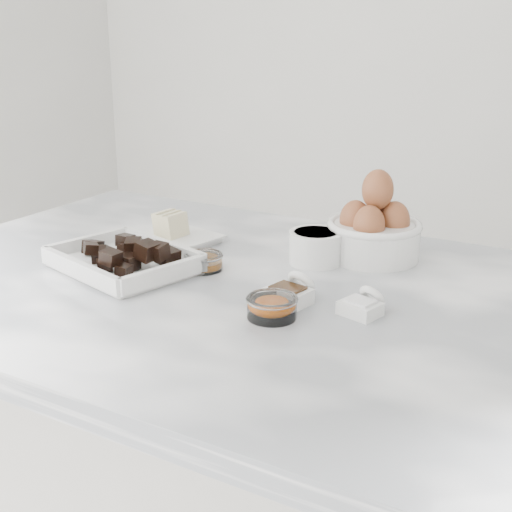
{
  "coord_description": "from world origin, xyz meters",
  "views": [
    {
      "loc": [
        0.57,
        -0.91,
        1.35
      ],
      "look_at": [
        0.02,
        0.03,
        0.98
      ],
      "focal_mm": 50.0,
      "sensor_mm": 36.0,
      "label": 1
    }
  ],
  "objects_px": {
    "egg_bowl": "(374,230)",
    "salt_spoon": "(363,305)",
    "butter_plate": "(174,234)",
    "honey_bowl": "(204,261)",
    "vanilla_spoon": "(291,292)",
    "zest_bowl": "(272,306)",
    "chocolate_dish": "(123,256)",
    "sugar_ramekin": "(316,246)"
  },
  "relations": [
    {
      "from": "butter_plate",
      "to": "zest_bowl",
      "type": "relative_size",
      "value": 2.18
    },
    {
      "from": "honey_bowl",
      "to": "zest_bowl",
      "type": "relative_size",
      "value": 0.89
    },
    {
      "from": "honey_bowl",
      "to": "vanilla_spoon",
      "type": "bearing_deg",
      "value": -15.13
    },
    {
      "from": "chocolate_dish",
      "to": "vanilla_spoon",
      "type": "bearing_deg",
      "value": 2.71
    },
    {
      "from": "sugar_ramekin",
      "to": "honey_bowl",
      "type": "distance_m",
      "value": 0.2
    },
    {
      "from": "vanilla_spoon",
      "to": "chocolate_dish",
      "type": "bearing_deg",
      "value": -177.29
    },
    {
      "from": "chocolate_dish",
      "to": "butter_plate",
      "type": "distance_m",
      "value": 0.16
    },
    {
      "from": "butter_plate",
      "to": "honey_bowl",
      "type": "relative_size",
      "value": 2.45
    },
    {
      "from": "egg_bowl",
      "to": "zest_bowl",
      "type": "bearing_deg",
      "value": -94.55
    },
    {
      "from": "egg_bowl",
      "to": "vanilla_spoon",
      "type": "xyz_separation_m",
      "value": [
        -0.03,
        -0.26,
        -0.04
      ]
    },
    {
      "from": "chocolate_dish",
      "to": "sugar_ramekin",
      "type": "relative_size",
      "value": 2.93
    },
    {
      "from": "egg_bowl",
      "to": "salt_spoon",
      "type": "distance_m",
      "value": 0.26
    },
    {
      "from": "egg_bowl",
      "to": "honey_bowl",
      "type": "distance_m",
      "value": 0.3
    },
    {
      "from": "zest_bowl",
      "to": "vanilla_spoon",
      "type": "bearing_deg",
      "value": 93.52
    },
    {
      "from": "sugar_ramekin",
      "to": "honey_bowl",
      "type": "height_order",
      "value": "sugar_ramekin"
    },
    {
      "from": "salt_spoon",
      "to": "vanilla_spoon",
      "type": "bearing_deg",
      "value": -173.86
    },
    {
      "from": "chocolate_dish",
      "to": "sugar_ramekin",
      "type": "height_order",
      "value": "chocolate_dish"
    },
    {
      "from": "butter_plate",
      "to": "zest_bowl",
      "type": "distance_m",
      "value": 0.39
    },
    {
      "from": "sugar_ramekin",
      "to": "chocolate_dish",
      "type": "bearing_deg",
      "value": -143.49
    },
    {
      "from": "honey_bowl",
      "to": "sugar_ramekin",
      "type": "bearing_deg",
      "value": 41.29
    },
    {
      "from": "butter_plate",
      "to": "honey_bowl",
      "type": "xyz_separation_m",
      "value": [
        0.13,
        -0.1,
        -0.0
      ]
    },
    {
      "from": "zest_bowl",
      "to": "honey_bowl",
      "type": "bearing_deg",
      "value": 148.88
    },
    {
      "from": "sugar_ramekin",
      "to": "honey_bowl",
      "type": "bearing_deg",
      "value": -138.71
    },
    {
      "from": "chocolate_dish",
      "to": "egg_bowl",
      "type": "xyz_separation_m",
      "value": [
        0.34,
        0.27,
        0.03
      ]
    },
    {
      "from": "zest_bowl",
      "to": "salt_spoon",
      "type": "height_order",
      "value": "salt_spoon"
    },
    {
      "from": "zest_bowl",
      "to": "vanilla_spoon",
      "type": "distance_m",
      "value": 0.07
    },
    {
      "from": "honey_bowl",
      "to": "zest_bowl",
      "type": "distance_m",
      "value": 0.23
    },
    {
      "from": "butter_plate",
      "to": "sugar_ramekin",
      "type": "height_order",
      "value": "butter_plate"
    },
    {
      "from": "egg_bowl",
      "to": "zest_bowl",
      "type": "distance_m",
      "value": 0.33
    },
    {
      "from": "egg_bowl",
      "to": "vanilla_spoon",
      "type": "relative_size",
      "value": 1.95
    },
    {
      "from": "chocolate_dish",
      "to": "egg_bowl",
      "type": "bearing_deg",
      "value": 38.4
    },
    {
      "from": "butter_plate",
      "to": "zest_bowl",
      "type": "height_order",
      "value": "butter_plate"
    },
    {
      "from": "sugar_ramekin",
      "to": "salt_spoon",
      "type": "bearing_deg",
      "value": -47.12
    },
    {
      "from": "sugar_ramekin",
      "to": "zest_bowl",
      "type": "distance_m",
      "value": 0.25
    },
    {
      "from": "honey_bowl",
      "to": "vanilla_spoon",
      "type": "relative_size",
      "value": 0.78
    },
    {
      "from": "chocolate_dish",
      "to": "zest_bowl",
      "type": "xyz_separation_m",
      "value": [
        0.32,
        -0.05,
        -0.01
      ]
    },
    {
      "from": "butter_plate",
      "to": "vanilla_spoon",
      "type": "xyz_separation_m",
      "value": [
        0.32,
        -0.15,
        -0.0
      ]
    },
    {
      "from": "zest_bowl",
      "to": "butter_plate",
      "type": "bearing_deg",
      "value": 146.81
    },
    {
      "from": "salt_spoon",
      "to": "chocolate_dish",
      "type": "bearing_deg",
      "value": -176.39
    },
    {
      "from": "egg_bowl",
      "to": "salt_spoon",
      "type": "height_order",
      "value": "egg_bowl"
    },
    {
      "from": "chocolate_dish",
      "to": "sugar_ramekin",
      "type": "bearing_deg",
      "value": 36.51
    },
    {
      "from": "butter_plate",
      "to": "vanilla_spoon",
      "type": "bearing_deg",
      "value": -24.53
    }
  ]
}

